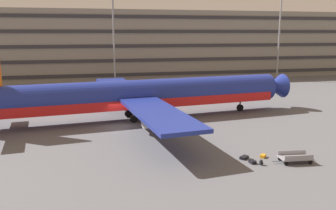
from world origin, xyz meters
The scene contains 10 objects.
ground_plane centered at (0.00, 0.00, 0.00)m, with size 600.00×600.00×0.00m, color #5B5B60.
terminal_structure centered at (0.00, 47.91, 7.71)m, with size 161.98×21.18×15.42m.
airliner centered at (2.53, 2.90, 2.98)m, with size 42.21×34.40×10.20m.
light_mast_left centered at (1.76, 32.47, 11.59)m, with size 1.80×0.50×19.85m.
light_mast_center_left centered at (38.02, 32.47, 12.38)m, with size 1.80×0.50×21.38m.
suitcase_navy centered at (11.03, -12.95, 0.13)m, with size 0.71×0.71×0.25m.
suitcase_red centered at (9.52, -14.02, 0.13)m, with size 0.47×0.68×0.26m.
suitcase_silver centered at (9.31, -12.90, 0.12)m, with size 0.91×0.81×0.23m.
backpack_black centered at (10.04, -14.58, 0.22)m, with size 0.41×0.40×0.50m.
baggage_cart centered at (13.04, -14.61, 0.43)m, with size 3.35×1.52×0.82m.
Camera 1 is at (-3.20, -39.07, 10.53)m, focal length 37.48 mm.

